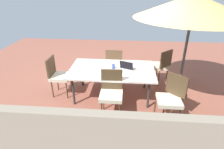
{
  "coord_description": "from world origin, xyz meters",
  "views": [
    {
      "loc": [
        -0.33,
        3.97,
        2.55
      ],
      "look_at": [
        0.0,
        0.0,
        0.58
      ],
      "focal_mm": 29.79,
      "sensor_mm": 36.0,
      "label": 1
    }
  ],
  "objects_px": {
    "patio_umbrella": "(193,6)",
    "laptop": "(127,67)",
    "dining_table": "(112,71)",
    "chair_south": "(114,63)",
    "chair_northwest": "(171,97)",
    "chair_east": "(58,74)",
    "chair_southwest": "(161,65)",
    "cup": "(113,66)",
    "chair_north": "(111,91)"
  },
  "relations": [
    {
      "from": "patio_umbrella",
      "to": "laptop",
      "type": "xyz_separation_m",
      "value": [
        1.29,
        0.12,
        -1.35
      ]
    },
    {
      "from": "dining_table",
      "to": "chair_south",
      "type": "height_order",
      "value": "chair_south"
    },
    {
      "from": "chair_south",
      "to": "patio_umbrella",
      "type": "bearing_deg",
      "value": 161.08
    },
    {
      "from": "dining_table",
      "to": "chair_northwest",
      "type": "distance_m",
      "value": 1.48
    },
    {
      "from": "chair_northwest",
      "to": "chair_east",
      "type": "bearing_deg",
      "value": -154.38
    },
    {
      "from": "chair_southwest",
      "to": "laptop",
      "type": "xyz_separation_m",
      "value": [
        0.92,
        0.75,
        0.22
      ]
    },
    {
      "from": "laptop",
      "to": "patio_umbrella",
      "type": "bearing_deg",
      "value": -154.14
    },
    {
      "from": "chair_northwest",
      "to": "cup",
      "type": "bearing_deg",
      "value": -172.5
    },
    {
      "from": "dining_table",
      "to": "chair_north",
      "type": "height_order",
      "value": "chair_north"
    },
    {
      "from": "cup",
      "to": "chair_southwest",
      "type": "bearing_deg",
      "value": -148.67
    },
    {
      "from": "chair_south",
      "to": "chair_north",
      "type": "distance_m",
      "value": 1.48
    },
    {
      "from": "chair_south",
      "to": "laptop",
      "type": "xyz_separation_m",
      "value": [
        -0.36,
        0.72,
        0.22
      ]
    },
    {
      "from": "chair_north",
      "to": "chair_east",
      "type": "bearing_deg",
      "value": 152.0
    },
    {
      "from": "dining_table",
      "to": "chair_north",
      "type": "xyz_separation_m",
      "value": [
        -0.05,
        0.72,
        -0.13
      ]
    },
    {
      "from": "chair_south",
      "to": "cup",
      "type": "relative_size",
      "value": 8.89
    },
    {
      "from": "laptop",
      "to": "cup",
      "type": "distance_m",
      "value": 0.33
    },
    {
      "from": "chair_southwest",
      "to": "chair_northwest",
      "type": "xyz_separation_m",
      "value": [
        0.04,
        1.6,
        0.0
      ]
    },
    {
      "from": "chair_east",
      "to": "chair_southwest",
      "type": "bearing_deg",
      "value": -71.95
    },
    {
      "from": "chair_east",
      "to": "chair_north",
      "type": "height_order",
      "value": "same"
    },
    {
      "from": "chair_north",
      "to": "chair_south",
      "type": "bearing_deg",
      "value": 90.36
    },
    {
      "from": "chair_east",
      "to": "laptop",
      "type": "height_order",
      "value": "chair_east"
    },
    {
      "from": "dining_table",
      "to": "laptop",
      "type": "relative_size",
      "value": 5.15
    },
    {
      "from": "dining_table",
      "to": "chair_east",
      "type": "height_order",
      "value": "chair_east"
    },
    {
      "from": "chair_southwest",
      "to": "chair_north",
      "type": "distance_m",
      "value": 1.94
    },
    {
      "from": "dining_table",
      "to": "laptop",
      "type": "xyz_separation_m",
      "value": [
        -0.36,
        -0.04,
        0.09
      ]
    },
    {
      "from": "chair_southwest",
      "to": "laptop",
      "type": "relative_size",
      "value": 2.54
    },
    {
      "from": "dining_table",
      "to": "chair_northwest",
      "type": "xyz_separation_m",
      "value": [
        -1.23,
        0.82,
        -0.13
      ]
    },
    {
      "from": "cup",
      "to": "chair_east",
      "type": "bearing_deg",
      "value": 2.7
    },
    {
      "from": "chair_northwest",
      "to": "laptop",
      "type": "distance_m",
      "value": 1.24
    },
    {
      "from": "dining_table",
      "to": "cup",
      "type": "xyz_separation_m",
      "value": [
        -0.03,
        -0.03,
        0.1
      ]
    },
    {
      "from": "laptop",
      "to": "dining_table",
      "type": "bearing_deg",
      "value": 27.21
    },
    {
      "from": "dining_table",
      "to": "laptop",
      "type": "height_order",
      "value": "laptop"
    },
    {
      "from": "dining_table",
      "to": "patio_umbrella",
      "type": "bearing_deg",
      "value": -174.6
    },
    {
      "from": "chair_southwest",
      "to": "chair_northwest",
      "type": "distance_m",
      "value": 1.6
    },
    {
      "from": "chair_east",
      "to": "cup",
      "type": "distance_m",
      "value": 1.37
    },
    {
      "from": "patio_umbrella",
      "to": "laptop",
      "type": "bearing_deg",
      "value": 5.1
    },
    {
      "from": "chair_east",
      "to": "chair_north",
      "type": "relative_size",
      "value": 1.0
    },
    {
      "from": "laptop",
      "to": "cup",
      "type": "xyz_separation_m",
      "value": [
        0.33,
        0.01,
        0.01
      ]
    },
    {
      "from": "patio_umbrella",
      "to": "chair_south",
      "type": "bearing_deg",
      "value": -20.25
    },
    {
      "from": "chair_southwest",
      "to": "laptop",
      "type": "distance_m",
      "value": 1.2
    },
    {
      "from": "dining_table",
      "to": "cup",
      "type": "bearing_deg",
      "value": -135.09
    },
    {
      "from": "dining_table",
      "to": "chair_southwest",
      "type": "relative_size",
      "value": 2.03
    },
    {
      "from": "patio_umbrella",
      "to": "chair_east",
      "type": "height_order",
      "value": "patio_umbrella"
    },
    {
      "from": "chair_northwest",
      "to": "chair_southwest",
      "type": "bearing_deg",
      "value": 131.18
    },
    {
      "from": "chair_east",
      "to": "laptop",
      "type": "bearing_deg",
      "value": -86.98
    },
    {
      "from": "dining_table",
      "to": "cup",
      "type": "distance_m",
      "value": 0.11
    },
    {
      "from": "chair_southwest",
      "to": "chair_south",
      "type": "relative_size",
      "value": 1.0
    },
    {
      "from": "patio_umbrella",
      "to": "chair_southwest",
      "type": "distance_m",
      "value": 1.74
    },
    {
      "from": "chair_northwest",
      "to": "dining_table",
      "type": "bearing_deg",
      "value": -170.87
    },
    {
      "from": "chair_south",
      "to": "cup",
      "type": "bearing_deg",
      "value": 93.76
    }
  ]
}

